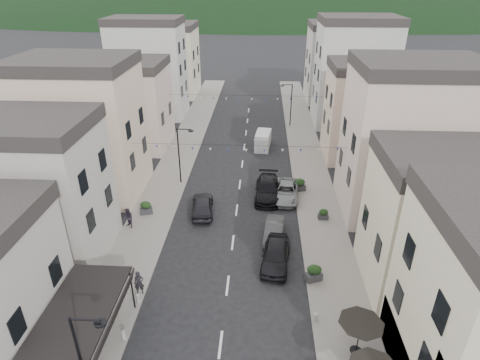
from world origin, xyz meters
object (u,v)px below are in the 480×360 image
object	(u,v)px
parked_car_b	(274,231)
parked_car_e	(202,205)
pedestrian_b	(128,218)
parked_car_c	(286,191)
delivery_van	(263,140)
parked_car_a	(276,255)
pedestrian_a	(139,283)
parked_car_d	(267,189)

from	to	relation	value
parked_car_b	parked_car_e	bearing A→B (deg)	156.87
parked_car_b	pedestrian_b	size ratio (longest dim) A/B	2.31
parked_car_c	parked_car_e	distance (m)	8.27
parked_car_c	delivery_van	size ratio (longest dim) A/B	1.16
parked_car_a	pedestrian_a	xyz separation A→B (m)	(-9.17, -3.73, 0.18)
parked_car_c	parked_car_d	bearing A→B (deg)	-179.02
parked_car_c	parked_car_e	world-z (taller)	parked_car_e
parked_car_d	pedestrian_b	xyz separation A→B (m)	(-11.70, -6.16, 0.20)
pedestrian_b	parked_car_d	bearing A→B (deg)	67.28
parked_car_c	parked_car_b	bearing A→B (deg)	-94.69
parked_car_a	pedestrian_a	size ratio (longest dim) A/B	2.75
parked_car_b	parked_car_e	distance (m)	7.27
parked_car_c	parked_car_a	bearing A→B (deg)	-90.77
pedestrian_a	parked_car_a	bearing A→B (deg)	6.97
parked_car_a	parked_car_c	bearing A→B (deg)	89.47
delivery_van	pedestrian_a	world-z (taller)	delivery_van
pedestrian_b	parked_car_e	bearing A→B (deg)	65.32
parked_car_b	parked_car_d	bearing A→B (deg)	100.24
parked_car_a	parked_car_e	xyz separation A→B (m)	(-6.41, 6.83, -0.03)
parked_car_c	pedestrian_a	world-z (taller)	pedestrian_a
parked_car_e	pedestrian_a	bearing A→B (deg)	69.04
pedestrian_a	parked_car_e	bearing A→B (deg)	60.17
parked_car_a	parked_car_e	world-z (taller)	parked_car_a
parked_car_c	delivery_van	world-z (taller)	delivery_van
parked_car_d	pedestrian_b	world-z (taller)	pedestrian_b
parked_car_b	parked_car_e	size ratio (longest dim) A/B	0.89
parked_car_b	pedestrian_b	bearing A→B (deg)	-177.27
parked_car_e	pedestrian_b	distance (m)	6.52
parked_car_a	pedestrian_b	size ratio (longest dim) A/B	2.71
pedestrian_a	parked_car_d	bearing A→B (deg)	43.05
parked_car_a	parked_car_b	world-z (taller)	parked_car_a
parked_car_b	delivery_van	size ratio (longest dim) A/B	0.94
parked_car_e	pedestrian_b	bearing A→B (deg)	19.50
delivery_van	pedestrian_a	bearing A→B (deg)	-101.42
parked_car_d	delivery_van	distance (m)	12.36
pedestrian_b	parked_car_a	bearing A→B (deg)	21.50
parked_car_b	parked_car_d	size ratio (longest dim) A/B	0.74
parked_car_c	pedestrian_b	xyz separation A→B (m)	(-13.50, -6.00, 0.31)
parked_car_b	parked_car_d	distance (m)	6.89
parked_car_a	delivery_van	world-z (taller)	delivery_van
delivery_van	pedestrian_b	bearing A→B (deg)	-115.45
parked_car_c	delivery_van	bearing A→B (deg)	106.63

